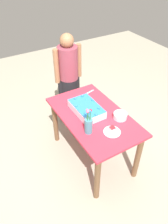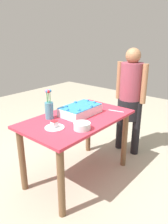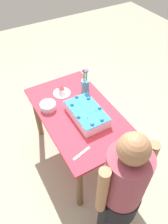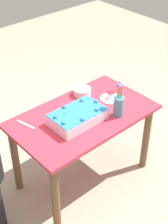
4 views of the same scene
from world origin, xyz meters
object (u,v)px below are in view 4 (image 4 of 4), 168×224
Objects in this scene: sheet_cake at (78,116)px; flower_vase at (119,104)px; fruit_bowl at (82,92)px; serving_plate_with_slice at (110,97)px; cake_knife at (26,124)px.

flower_vase is (0.32, -0.17, 0.07)m from sheet_cake.
serving_plate_with_slice is at bearing -56.97° from fruit_bowl.
flower_vase reaches higher than serving_plate_with_slice.
cake_knife is at bearing 144.18° from sheet_cake.
flower_vase is 1.98× the size of fruit_bowl.
fruit_bowl is (-0.15, 0.23, 0.01)m from serving_plate_with_slice.
serving_plate_with_slice is 0.29m from flower_vase.
fruit_bowl is at bearing 91.63° from flower_vase.
serving_plate_with_slice is 1.18× the size of fruit_bowl.
cake_knife is 0.58× the size of flower_vase.
serving_plate_with_slice reaches higher than fruit_bowl.
sheet_cake is 2.40× the size of serving_plate_with_slice.
sheet_cake is 1.43× the size of flower_vase.
sheet_cake reaches higher than fruit_bowl.
sheet_cake is at bearing -136.70° from fruit_bowl.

